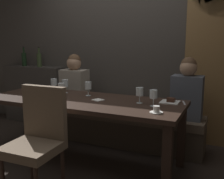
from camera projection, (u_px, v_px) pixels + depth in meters
The scene contains 21 objects.
ground at pixel (84, 162), 3.10m from camera, with size 9.00×9.00×0.00m, color black.
back_wall_tiled at pixel (124, 32), 3.93m from camera, with size 6.00×0.12×3.00m, color #423D38.
arched_door at pixel (223, 41), 3.34m from camera, with size 0.90×0.05×2.55m.
back_counter at pixel (35, 94), 4.58m from camera, with size 1.10×0.28×0.95m, color #38342F.
dining_table at pixel (83, 107), 2.99m from camera, with size 2.20×0.84×0.74m.
banquette_bench at pixel (109, 125), 3.69m from camera, with size 2.50×0.44×0.45m.
chair_near_side at pixel (38, 135), 2.37m from camera, with size 0.45×0.45×0.98m.
diner_redhead at pixel (74, 82), 3.79m from camera, with size 0.36×0.24×0.74m.
diner_bearded at pixel (187, 90), 3.18m from camera, with size 0.36×0.24×0.74m.
wine_bottle_dark_red at pixel (24, 59), 4.54m from camera, with size 0.08×0.08×0.33m.
wine_bottle_pale_label at pixel (39, 59), 4.39m from camera, with size 0.08×0.08×0.33m.
wine_glass_near_right at pixel (65, 83), 3.31m from camera, with size 0.08×0.08×0.16m.
wine_glass_near_left at pixel (140, 92), 2.76m from camera, with size 0.08×0.08×0.16m.
wine_glass_center_front at pixel (54, 83), 3.39m from camera, with size 0.08×0.08×0.16m.
wine_glass_far_left at pixel (88, 86), 3.14m from camera, with size 0.08×0.08×0.16m.
wine_glass_far_right at pixel (61, 87), 3.05m from camera, with size 0.08×0.08×0.16m.
wine_glass_center_back at pixel (154, 95), 2.64m from camera, with size 0.08×0.08×0.16m.
espresso_cup at pixel (156, 110), 2.41m from camera, with size 0.12×0.12×0.06m.
dessert_plate at pixel (170, 101), 2.80m from camera, with size 0.19×0.19×0.05m.
fork_on_table at pixel (184, 103), 2.78m from camera, with size 0.02×0.17×0.01m, color silver.
folded_napkin at pixel (98, 100), 2.91m from camera, with size 0.11×0.10×0.01m, color silver.
Camera 1 is at (1.48, -2.51, 1.38)m, focal length 43.14 mm.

